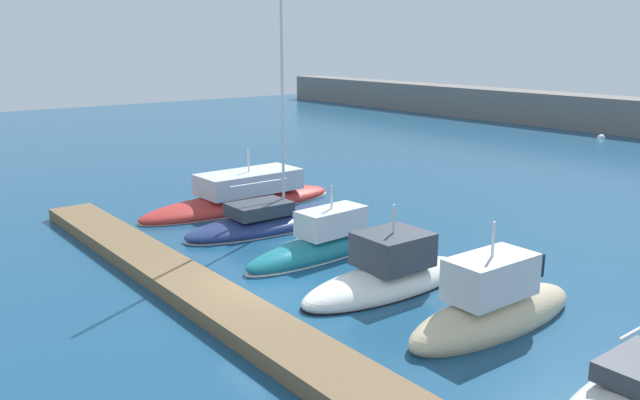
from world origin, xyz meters
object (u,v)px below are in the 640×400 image
at_px(sailboat_navy_second, 273,221).
at_px(motorboat_sand_fifth, 494,309).
at_px(motorboat_teal_third, 323,244).
at_px(motorboat_white_fourth, 389,276).
at_px(mooring_buoy_white, 601,138).
at_px(motorboat_red_nearest, 243,198).

bearing_deg(sailboat_navy_second, motorboat_sand_fifth, -92.63).
relative_size(motorboat_teal_third, motorboat_white_fourth, 1.01).
bearing_deg(sailboat_navy_second, motorboat_teal_third, -97.80).
xyz_separation_m(motorboat_white_fourth, mooring_buoy_white, (-12.56, 34.80, -0.36)).
bearing_deg(mooring_buoy_white, motorboat_teal_third, -75.59).
distance_m(motorboat_red_nearest, motorboat_white_fourth, 11.55).
bearing_deg(motorboat_teal_third, mooring_buoy_white, 10.59).
height_order(motorboat_teal_third, motorboat_white_fourth, motorboat_white_fourth).
distance_m(motorboat_teal_third, mooring_buoy_white, 35.59).
height_order(sailboat_navy_second, motorboat_white_fourth, sailboat_navy_second).
bearing_deg(sailboat_navy_second, motorboat_red_nearest, 78.16).
relative_size(motorboat_red_nearest, motorboat_white_fourth, 1.55).
height_order(motorboat_white_fourth, mooring_buoy_white, motorboat_white_fourth).
xyz_separation_m(motorboat_red_nearest, motorboat_sand_fifth, (15.14, -1.49, 0.11)).
height_order(motorboat_sand_fifth, mooring_buoy_white, motorboat_sand_fifth).
xyz_separation_m(motorboat_white_fourth, motorboat_sand_fifth, (3.72, 0.27, 0.13)).
bearing_deg(motorboat_red_nearest, sailboat_navy_second, -103.47).
xyz_separation_m(sailboat_navy_second, motorboat_white_fourth, (7.78, -0.94, 0.10)).
bearing_deg(mooring_buoy_white, motorboat_white_fourth, -70.15).
distance_m(motorboat_teal_third, motorboat_white_fourth, 3.72).
distance_m(motorboat_sand_fifth, mooring_buoy_white, 38.18).
bearing_deg(motorboat_teal_third, motorboat_sand_fifth, -94.31).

